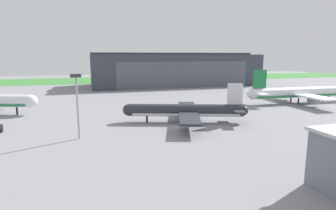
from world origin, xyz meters
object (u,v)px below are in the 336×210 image
at_px(maintenance_hangar, 175,70).
at_px(apron_light_mast, 77,100).
at_px(airliner_far_right, 299,93).
at_px(airliner_near_left, 186,111).

relative_size(maintenance_hangar, apron_light_mast, 7.03).
xyz_separation_m(airliner_far_right, airliner_near_left, (-55.48, -17.98, -0.82)).
relative_size(airliner_near_left, apron_light_mast, 2.29).
bearing_deg(airliner_near_left, apron_light_mast, -164.96).
relative_size(maintenance_hangar, airliner_far_right, 2.25).
relative_size(maintenance_hangar, airliner_near_left, 3.07).
distance_m(airliner_far_right, airliner_near_left, 58.33).
bearing_deg(maintenance_hangar, airliner_far_right, -71.74).
height_order(maintenance_hangar, airliner_near_left, maintenance_hangar).
bearing_deg(apron_light_mast, maintenance_hangar, 61.63).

